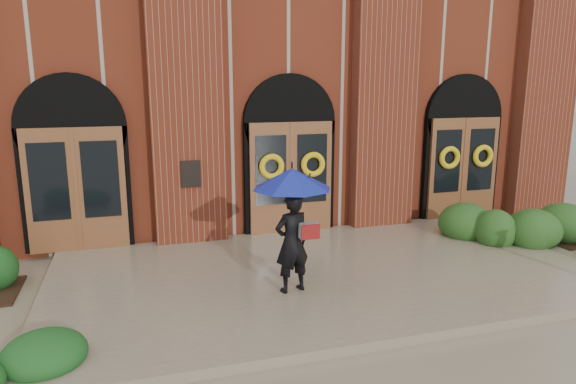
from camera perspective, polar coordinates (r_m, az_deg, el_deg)
name	(u,v)px	position (r m, az deg, el deg)	size (l,w,h in m)	color
ground	(335,280)	(9.47, 5.28, -9.72)	(90.00, 90.00, 0.00)	gray
landing	(332,273)	(9.57, 4.94, -8.99)	(10.00, 5.30, 0.15)	gray
church_building	(236,82)	(17.23, -5.81, 12.10)	(16.20, 12.53, 7.00)	#602414
man_with_umbrella	(292,206)	(8.16, 0.46, -1.61)	(1.53, 1.53, 2.05)	black
hedge_wall_right	(538,224)	(12.76, 26.06, -3.17)	(3.25, 1.30, 0.83)	#244C1B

